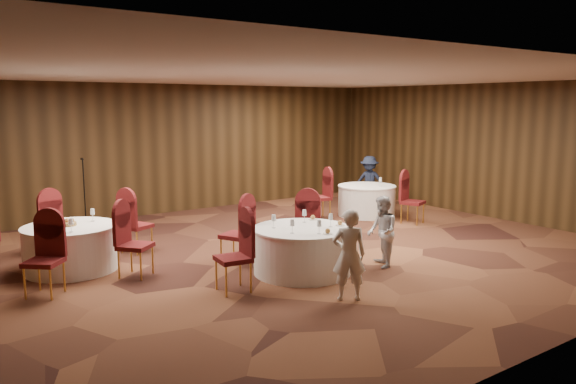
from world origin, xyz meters
TOP-DOWN VIEW (x-y plane):
  - ground at (0.00, 0.00)m, footprint 12.00×12.00m
  - room_shell at (0.00, 0.00)m, footprint 12.00×12.00m
  - table_main at (-0.43, -1.09)m, footprint 1.60×1.60m
  - table_left at (-3.43, 1.24)m, footprint 1.51×1.51m
  - table_right at (3.72, 1.81)m, footprint 1.41×1.41m
  - chairs_main at (-0.80, -0.48)m, footprint 2.90×1.87m
  - chairs_left at (-3.43, 1.28)m, footprint 3.27×3.11m
  - chairs_right at (3.23, 1.35)m, footprint 2.01×2.34m
  - tabletop_main at (-0.27, -1.18)m, footprint 1.10×1.12m
  - tabletop_left at (-3.43, 1.23)m, footprint 0.81×0.82m
  - tabletop_right at (3.88, 1.52)m, footprint 0.08×0.08m
  - mic_stand at (-2.38, 4.14)m, footprint 0.24×0.24m
  - woman_a at (-0.68, -2.49)m, footprint 0.56×0.51m
  - woman_b at (0.85, -1.59)m, footprint 0.68×0.73m
  - man_c at (4.54, 2.60)m, footprint 0.87×1.01m

SIDE VIEW (x-z plane):
  - ground at x=0.00m, z-range 0.00..0.00m
  - table_right at x=3.72m, z-range 0.01..0.75m
  - table_main at x=-0.43m, z-range 0.01..0.75m
  - table_left at x=-3.43m, z-range 0.01..0.75m
  - mic_stand at x=-2.38m, z-range -0.33..1.24m
  - chairs_main at x=-0.80m, z-range 0.00..1.00m
  - chairs_left at x=-3.43m, z-range 0.00..1.00m
  - chairs_right at x=3.23m, z-range 0.00..1.00m
  - woman_b at x=0.85m, z-range 0.00..1.20m
  - woman_a at x=-0.68m, z-range 0.00..1.29m
  - man_c at x=4.54m, z-range 0.00..1.36m
  - tabletop_left at x=-3.43m, z-range 0.71..0.93m
  - tabletop_main at x=-0.27m, z-range 0.74..0.95m
  - tabletop_right at x=3.88m, z-range 0.79..1.01m
  - room_shell at x=0.00m, z-range -4.04..7.96m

